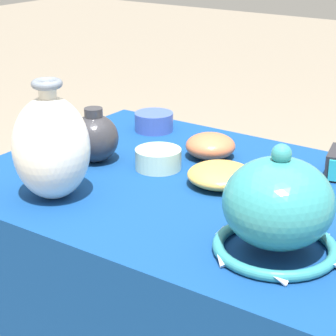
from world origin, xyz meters
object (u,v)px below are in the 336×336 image
object	(u,v)px
bowl_shallow_terracotta	(210,146)
jar_round_charcoal	(95,138)
vase_tall_bulbous	(51,147)
bowl_shallow_ochre	(221,175)
pot_squat_celadon	(158,159)
vase_dome_bell	(278,209)
pot_squat_cobalt	(154,122)

from	to	relation	value
bowl_shallow_terracotta	jar_round_charcoal	xyz separation A→B (m)	(-0.23, -0.19, 0.03)
vase_tall_bulbous	bowl_shallow_ochre	bearing A→B (deg)	45.34
bowl_shallow_terracotta	pot_squat_celadon	world-z (taller)	bowl_shallow_terracotta
vase_tall_bulbous	bowl_shallow_ochre	size ratio (longest dim) A/B	1.71
bowl_shallow_terracotta	jar_round_charcoal	size ratio (longest dim) A/B	0.92
bowl_shallow_terracotta	bowl_shallow_ochre	size ratio (longest dim) A/B	0.82
vase_dome_bell	pot_squat_cobalt	size ratio (longest dim) A/B	2.22
vase_tall_bulbous	pot_squat_cobalt	world-z (taller)	vase_tall_bulbous
bowl_shallow_terracotta	pot_squat_celadon	size ratio (longest dim) A/B	1.12
vase_dome_bell	pot_squat_cobalt	xyz separation A→B (m)	(-0.63, 0.47, -0.06)
jar_round_charcoal	bowl_shallow_ochre	bearing A→B (deg)	7.99
pot_squat_celadon	vase_dome_bell	bearing A→B (deg)	-27.43
vase_tall_bulbous	bowl_shallow_ochre	distance (m)	0.40
vase_dome_bell	pot_squat_cobalt	bearing A→B (deg)	143.24
bowl_shallow_terracotta	bowl_shallow_ochre	bearing A→B (deg)	-50.95
pot_squat_celadon	bowl_shallow_ochre	bearing A→B (deg)	-0.82
vase_dome_bell	bowl_shallow_ochre	bearing A→B (deg)	138.53
vase_dome_bell	bowl_shallow_terracotta	bearing A→B (deg)	135.17
pot_squat_celadon	bowl_shallow_terracotta	bearing A→B (deg)	65.05
vase_dome_bell	jar_round_charcoal	world-z (taller)	vase_dome_bell
bowl_shallow_terracotta	vase_tall_bulbous	bearing A→B (deg)	-110.27
vase_tall_bulbous	jar_round_charcoal	size ratio (longest dim) A/B	1.91
vase_tall_bulbous	pot_squat_celadon	world-z (taller)	vase_tall_bulbous
vase_tall_bulbous	pot_squat_celadon	size ratio (longest dim) A/B	2.33
jar_round_charcoal	vase_dome_bell	bearing A→B (deg)	-16.27
vase_tall_bulbous	pot_squat_cobalt	size ratio (longest dim) A/B	2.39
vase_tall_bulbous	vase_dome_bell	bearing A→B (deg)	5.62
bowl_shallow_ochre	pot_squat_cobalt	distance (m)	0.45
pot_squat_cobalt	bowl_shallow_terracotta	bearing A→B (deg)	-21.26
vase_dome_bell	jar_round_charcoal	xyz separation A→B (m)	(-0.60, 0.18, -0.03)
vase_tall_bulbous	bowl_shallow_terracotta	size ratio (longest dim) A/B	2.08
vase_dome_bell	pot_squat_celadon	xyz separation A→B (m)	(-0.44, 0.23, -0.06)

